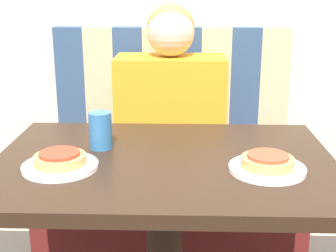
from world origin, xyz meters
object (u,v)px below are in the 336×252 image
Objects in this scene: pizza_left at (60,159)px; drinking_cup at (100,130)px; pizza_right at (268,161)px; plate_right at (267,169)px; person at (171,98)px; plate_left at (60,166)px.

drinking_cup is at bearing 63.85° from pizza_left.
plate_right is at bearing -165.96° from pizza_right.
pizza_right is 0.47m from drinking_cup.
drinking_cup is (0.08, 0.16, 0.03)m from pizza_left.
pizza_right is at bearing -19.53° from drinking_cup.
person is 0.76m from plate_right.
plate_right is 1.47× the size of pizza_right.
plate_left is 1.47× the size of pizza_right.
pizza_left is 0.18m from drinking_cup.
person reaches higher than drinking_cup.
pizza_left is 1.24× the size of drinking_cup.
plate_right is at bearing -0.00° from pizza_left.
plate_left is at bearing -180.00° from pizza_right.
drinking_cup reaches higher than plate_right.
pizza_left is at bearing -116.15° from drinking_cup.
drinking_cup reaches higher than plate_left.
pizza_left is (-0.52, 0.00, 0.02)m from plate_right.
person is 0.76m from pizza_left.
plate_left is at bearing 180.00° from plate_right.
pizza_left is 0.52m from pizza_right.
pizza_right is at bearing 0.00° from pizza_left.
plate_left is (-0.26, -0.71, -0.01)m from person.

